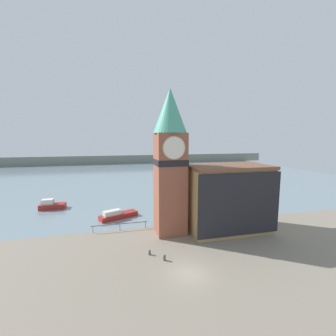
# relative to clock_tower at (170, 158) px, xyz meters

# --- Properties ---
(ground_plane) EXTENTS (160.00, 160.00, 0.00)m
(ground_plane) POSITION_rel_clock_tower_xyz_m (-0.78, -11.08, -11.53)
(ground_plane) COLOR gray
(water) EXTENTS (160.00, 120.00, 0.00)m
(water) POSITION_rel_clock_tower_xyz_m (-0.78, 62.80, -11.54)
(water) COLOR gray
(water) RESTS_ON ground_plane
(far_shoreline) EXTENTS (180.00, 3.00, 5.00)m
(far_shoreline) POSITION_rel_clock_tower_xyz_m (-0.78, 102.80, -9.03)
(far_shoreline) COLOR gray
(far_shoreline) RESTS_ON water
(pier_railing) EXTENTS (8.75, 0.08, 1.09)m
(pier_railing) POSITION_rel_clock_tower_xyz_m (-7.55, 2.55, -10.60)
(pier_railing) COLOR #333338
(pier_railing) RESTS_ON ground_plane
(clock_tower) EXTENTS (4.98, 4.98, 21.74)m
(clock_tower) POSITION_rel_clock_tower_xyz_m (0.00, 0.00, 0.00)
(clock_tower) COLOR brown
(clock_tower) RESTS_ON ground_plane
(pier_building) EXTENTS (12.77, 7.66, 10.37)m
(pier_building) POSITION_rel_clock_tower_xyz_m (9.07, -1.22, -6.33)
(pier_building) COLOR tan
(pier_building) RESTS_ON ground_plane
(boat_near) EXTENTS (7.18, 4.55, 1.66)m
(boat_near) POSITION_rel_clock_tower_xyz_m (-7.84, 8.27, -10.92)
(boat_near) COLOR maroon
(boat_near) RESTS_ON water
(boat_far) EXTENTS (4.99, 2.19, 2.09)m
(boat_far) POSITION_rel_clock_tower_xyz_m (-20.90, 17.28, -10.76)
(boat_far) COLOR maroon
(boat_far) RESTS_ON water
(mooring_bollard_near) EXTENTS (0.34, 0.34, 0.73)m
(mooring_bollard_near) POSITION_rel_clock_tower_xyz_m (-2.73, -7.86, -11.14)
(mooring_bollard_near) COLOR brown
(mooring_bollard_near) RESTS_ON ground_plane
(mooring_bollard_far) EXTENTS (0.33, 0.33, 0.64)m
(mooring_bollard_far) POSITION_rel_clock_tower_xyz_m (-4.23, -6.11, -11.19)
(mooring_bollard_far) COLOR brown
(mooring_bollard_far) RESTS_ON ground_plane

